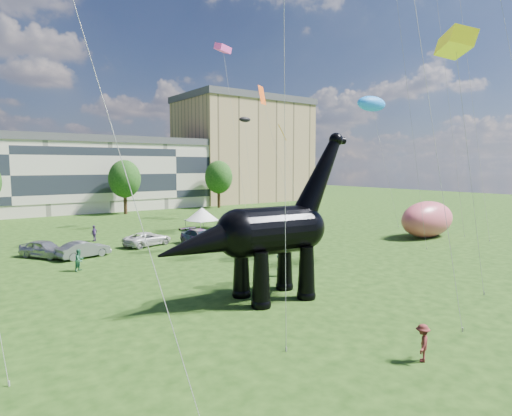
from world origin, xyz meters
TOP-DOWN VIEW (x-y plane):
  - ground at (0.00, 0.00)m, footprint 220.00×220.00m
  - terrace_row at (-8.00, 62.00)m, footprint 78.00×11.00m
  - apartment_block at (40.00, 65.00)m, footprint 28.00×18.00m
  - tree_mid_right at (8.00, 53.00)m, footprint 5.20×5.20m
  - tree_far_right at (26.00, 53.00)m, footprint 5.20×5.20m
  - dinosaur_sculpture at (-0.76, 3.45)m, footprint 12.91×3.86m
  - car_silver at (-9.29, 24.16)m, footprint 4.04×4.77m
  - car_grey at (-6.53, 22.00)m, footprint 4.68×2.53m
  - car_white at (0.14, 24.10)m, footprint 5.36×3.50m
  - car_dark at (4.43, 20.78)m, footprint 2.71×5.76m
  - gazebo_near at (9.87, 30.48)m, footprint 4.66×4.66m
  - gazebo_far at (14.96, 29.27)m, footprint 4.54×4.54m
  - inflatable_pink at (27.47, 10.50)m, footprint 8.17×4.24m
  - visitors at (3.31, 16.81)m, footprint 42.87×39.90m
  - kites at (22.60, 9.04)m, footprint 64.37×47.71m

SIDE VIEW (x-z plane):
  - ground at x=0.00m, z-range 0.00..0.00m
  - car_white at x=0.14m, z-range 0.00..1.37m
  - car_grey at x=-6.53m, z-range 0.00..1.46m
  - car_silver at x=-9.29m, z-range 0.00..1.54m
  - car_dark at x=4.43m, z-range 0.00..1.62m
  - visitors at x=3.31m, z-range -0.07..1.75m
  - gazebo_far at x=14.96m, z-range 0.50..2.96m
  - gazebo_near at x=9.87m, z-range 0.56..3.33m
  - inflatable_pink at x=27.47m, z-range 0.00..4.04m
  - dinosaur_sculpture at x=-0.76m, z-range -1.29..9.23m
  - terrace_row at x=-8.00m, z-range 0.00..12.00m
  - tree_mid_right at x=8.00m, z-range 1.57..11.01m
  - tree_far_right at x=26.00m, z-range 1.57..11.01m
  - apartment_block at x=40.00m, z-range 0.00..22.00m
  - kites at x=22.60m, z-range 9.84..37.90m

